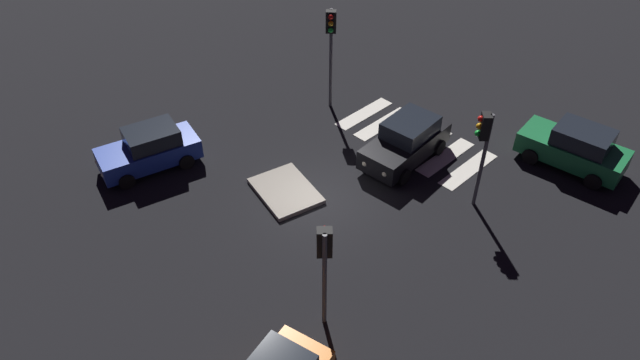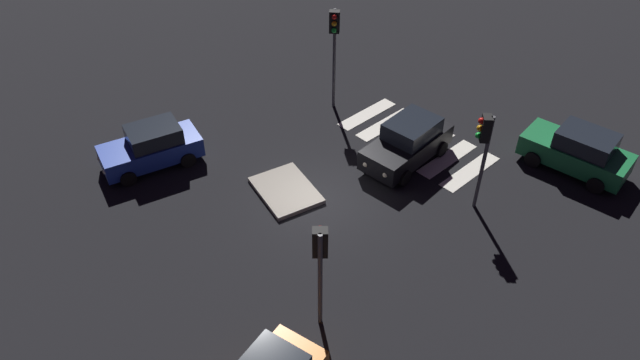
% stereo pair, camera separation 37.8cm
% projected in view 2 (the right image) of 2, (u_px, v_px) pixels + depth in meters
% --- Properties ---
extents(ground_plane, '(80.00, 80.00, 0.00)m').
position_uv_depth(ground_plane, '(320.00, 200.00, 22.61)').
color(ground_plane, black).
extents(traffic_island, '(3.08, 2.58, 0.18)m').
position_uv_depth(traffic_island, '(286.00, 190.00, 22.91)').
color(traffic_island, gray).
rests_on(traffic_island, ground).
extents(car_black, '(2.23, 4.31, 1.83)m').
position_uv_depth(car_black, '(408.00, 142.00, 23.98)').
color(car_black, black).
rests_on(car_black, ground).
extents(car_blue, '(2.59, 4.24, 1.74)m').
position_uv_depth(car_blue, '(152.00, 147.00, 23.81)').
color(car_blue, '#1E389E').
rests_on(car_blue, ground).
extents(car_green, '(4.34, 2.36, 1.83)m').
position_uv_depth(car_green, '(578.00, 151.00, 23.53)').
color(car_green, '#196B38').
rests_on(car_green, ground).
extents(traffic_light_west, '(0.53, 0.54, 3.74)m').
position_uv_depth(traffic_light_west, '(320.00, 254.00, 16.59)').
color(traffic_light_west, '#47474C').
rests_on(traffic_light_west, ground).
extents(traffic_light_south, '(0.54, 0.54, 4.02)m').
position_uv_depth(traffic_light_south, '(484.00, 140.00, 20.42)').
color(traffic_light_south, '#47474C').
rests_on(traffic_light_south, ground).
extents(traffic_light_east, '(0.54, 0.53, 4.75)m').
position_uv_depth(traffic_light_east, '(334.00, 36.00, 25.36)').
color(traffic_light_east, '#47474C').
rests_on(traffic_light_east, ground).
extents(crosswalk_near, '(6.45, 3.20, 0.02)m').
position_uv_depth(crosswalk_near, '(415.00, 141.00, 25.56)').
color(crosswalk_near, silver).
rests_on(crosswalk_near, ground).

